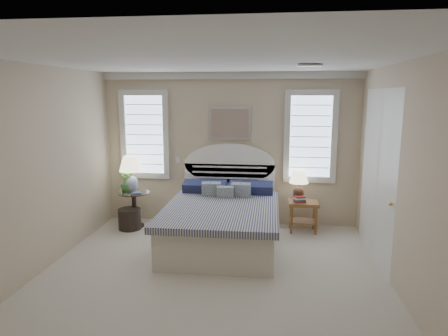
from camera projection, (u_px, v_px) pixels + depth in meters
The scene contains 21 objects.
floor at pixel (208, 285), 4.92m from camera, with size 4.50×5.00×0.01m, color #BCB3A1.
ceiling at pixel (207, 59), 4.43m from camera, with size 4.50×5.00×0.01m, color silver.
wall_back at pixel (230, 150), 7.12m from camera, with size 4.50×0.02×2.70m, color #C2AF91.
wall_left at pixel (28, 174), 4.94m from camera, with size 0.02×5.00×2.70m, color #C2AF91.
wall_right at pixel (408, 183), 4.41m from camera, with size 0.02×5.00×2.70m, color #C2AF91.
crown_molding at pixel (230, 75), 6.84m from camera, with size 4.50×0.08×0.12m, color silver.
hvac_vent at pixel (310, 66), 5.07m from camera, with size 0.30×0.20×0.02m, color #B2B2B2.
switch_plate at pixel (178, 160), 7.25m from camera, with size 0.08×0.01×0.12m, color silver.
window_left at pixel (145, 135), 7.23m from camera, with size 0.90×0.06×1.60m, color silver.
window_right at pixel (310, 137), 6.89m from camera, with size 0.90×0.06×1.60m, color silver.
painting at pixel (230, 123), 6.99m from camera, with size 0.74×0.04×0.58m, color silver.
closet_door at pixel (378, 175), 5.61m from camera, with size 0.02×1.80×2.40m, color silver.
bed at pixel (223, 219), 6.27m from camera, with size 1.72×2.28×1.47m.
side_table_left at pixel (134, 205), 7.05m from camera, with size 0.56×0.56×0.63m.
nightstand_right at pixel (303, 210), 6.80m from camera, with size 0.50×0.40×0.53m.
floor_pot at pixel (130, 219), 6.96m from camera, with size 0.40×0.40×0.36m, color black.
lamp_left at pixel (131, 170), 6.95m from camera, with size 0.46×0.46×0.64m.
lamp_right at pixel (299, 182), 6.79m from camera, with size 0.37×0.37×0.53m.
potted_plant at pixel (126, 182), 6.94m from camera, with size 0.21×0.21×0.37m, color #2E7433.
books_left at pixel (137, 194), 6.79m from camera, with size 0.20×0.17×0.04m.
books_right at pixel (300, 199), 6.71m from camera, with size 0.22×0.18×0.10m.
Camera 1 is at (0.74, -4.52, 2.32)m, focal length 32.00 mm.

